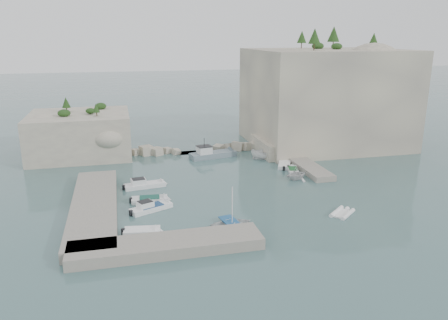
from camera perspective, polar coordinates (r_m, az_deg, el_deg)
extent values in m
plane|color=#476A6A|center=(55.02, 1.49, -4.69)|extent=(400.00, 400.00, 0.00)
cube|color=beige|center=(82.06, 13.03, 7.96)|extent=(26.00, 22.00, 17.00)
cube|color=beige|center=(74.92, 7.51, 1.83)|extent=(8.00, 10.00, 2.50)
cube|color=beige|center=(76.60, -18.24, 3.20)|extent=(16.00, 14.00, 7.00)
cube|color=#9E9689|center=(52.30, -16.59, -5.87)|extent=(5.00, 24.00, 1.10)
cube|color=#9E9689|center=(41.83, -7.46, -11.00)|extent=(18.00, 4.00, 1.10)
cube|color=#9E9689|center=(68.21, 10.28, -0.45)|extent=(3.00, 16.00, 0.80)
cube|color=beige|center=(75.11, -3.64, 1.54)|extent=(28.00, 3.00, 1.40)
imported|color=white|center=(46.41, 1.07, -8.77)|extent=(4.93, 3.91, 0.92)
imported|color=silver|center=(61.90, 9.45, -2.51)|extent=(4.22, 3.90, 1.85)
imported|color=white|center=(71.25, 5.52, 0.11)|extent=(5.28, 2.90, 1.93)
cylinder|color=white|center=(45.39, 1.08, -5.83)|extent=(0.10, 0.10, 4.20)
cone|color=#1E4219|center=(74.64, 11.75, 15.58)|extent=(1.96, 1.96, 2.45)
cone|color=#1E4219|center=(86.25, 14.14, 15.67)|extent=(2.24, 2.24, 2.80)
cone|color=#1E4219|center=(82.14, 18.97, 14.76)|extent=(1.57, 1.57, 1.96)
cone|color=#1E4219|center=(86.82, 10.13, 15.55)|extent=(1.79, 1.79, 2.24)
cone|color=#1E4219|center=(77.86, -19.94, 7.09)|extent=(1.40, 1.40, 1.75)
cone|color=#1E4219|center=(72.58, -16.36, 6.55)|extent=(1.12, 1.12, 1.40)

